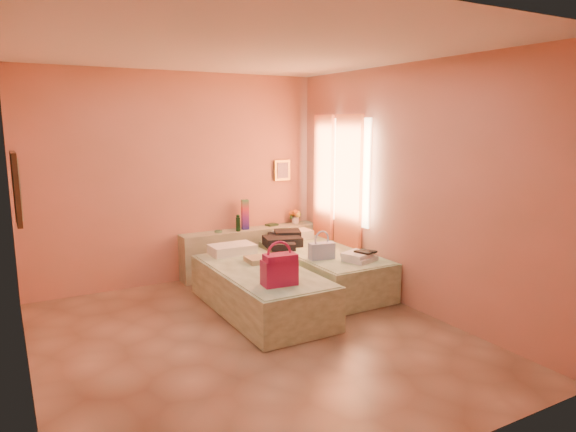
% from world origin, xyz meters
% --- Properties ---
extents(ground, '(4.50, 4.50, 0.00)m').
position_xyz_m(ground, '(0.00, 0.00, 0.00)').
color(ground, tan).
rests_on(ground, ground).
extents(room_walls, '(4.02, 4.51, 2.81)m').
position_xyz_m(room_walls, '(0.21, 0.57, 1.79)').
color(room_walls, tan).
rests_on(room_walls, ground).
extents(headboard_ledge, '(2.05, 0.30, 0.65)m').
position_xyz_m(headboard_ledge, '(0.98, 2.10, 0.33)').
color(headboard_ledge, '#AAB292').
rests_on(headboard_ledge, ground).
extents(bed_left, '(0.90, 2.00, 0.50)m').
position_xyz_m(bed_left, '(0.41, 0.66, 0.25)').
color(bed_left, beige).
rests_on(bed_left, ground).
extents(bed_right, '(0.90, 2.00, 0.50)m').
position_xyz_m(bed_right, '(1.50, 1.05, 0.25)').
color(bed_right, beige).
rests_on(bed_right, ground).
extents(water_bottle, '(0.06, 0.06, 0.22)m').
position_xyz_m(water_bottle, '(0.75, 2.03, 0.76)').
color(water_bottle, '#12341A').
rests_on(water_bottle, headboard_ledge).
extents(rainbow_box, '(0.11, 0.11, 0.42)m').
position_xyz_m(rainbow_box, '(0.89, 2.11, 0.86)').
color(rainbow_box, '#A41447').
rests_on(rainbow_box, headboard_ledge).
extents(small_dish, '(0.12, 0.12, 0.03)m').
position_xyz_m(small_dish, '(0.48, 2.10, 0.66)').
color(small_dish, '#4D8D62').
rests_on(small_dish, headboard_ledge).
extents(green_book, '(0.19, 0.16, 0.03)m').
position_xyz_m(green_book, '(1.34, 2.15, 0.66)').
color(green_book, '#224027').
rests_on(green_book, headboard_ledge).
extents(flower_vase, '(0.23, 0.23, 0.25)m').
position_xyz_m(flower_vase, '(1.73, 2.13, 0.78)').
color(flower_vase, silver).
rests_on(flower_vase, headboard_ledge).
extents(magenta_handbag, '(0.37, 0.23, 0.33)m').
position_xyz_m(magenta_handbag, '(0.33, 0.04, 0.66)').
color(magenta_handbag, '#A41447').
rests_on(magenta_handbag, bed_left).
extents(khaki_garment, '(0.37, 0.30, 0.06)m').
position_xyz_m(khaki_garment, '(0.56, 0.94, 0.53)').
color(khaki_garment, tan).
rests_on(khaki_garment, bed_left).
extents(clothes_pile, '(0.66, 0.66, 0.16)m').
position_xyz_m(clothes_pile, '(1.22, 1.53, 0.58)').
color(clothes_pile, black).
rests_on(clothes_pile, bed_right).
extents(blue_handbag, '(0.32, 0.18, 0.20)m').
position_xyz_m(blue_handbag, '(1.26, 0.69, 0.60)').
color(blue_handbag, '#41539D').
rests_on(blue_handbag, bed_right).
extents(towel_stack, '(0.42, 0.39, 0.10)m').
position_xyz_m(towel_stack, '(1.62, 0.39, 0.55)').
color(towel_stack, silver).
rests_on(towel_stack, bed_right).
extents(sandal_pair, '(0.21, 0.25, 0.02)m').
position_xyz_m(sandal_pair, '(1.68, 0.35, 0.61)').
color(sandal_pair, black).
rests_on(sandal_pair, towel_stack).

